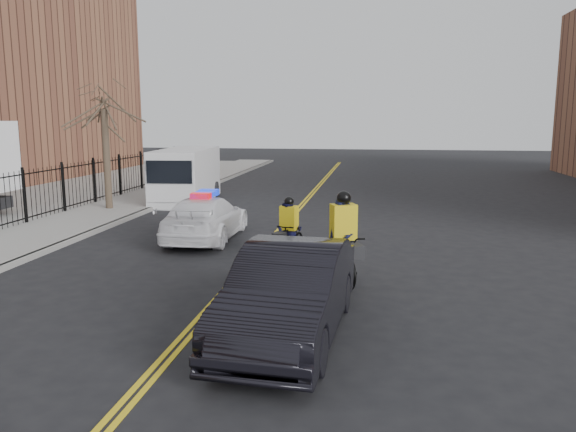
# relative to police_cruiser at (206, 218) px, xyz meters

# --- Properties ---
(ground) EXTENTS (120.00, 120.00, 0.00)m
(ground) POSITION_rel_police_cruiser_xyz_m (2.05, -5.40, -0.69)
(ground) COLOR black
(ground) RESTS_ON ground
(center_line_left) EXTENTS (0.10, 60.00, 0.01)m
(center_line_left) POSITION_rel_police_cruiser_xyz_m (1.97, 2.60, -0.69)
(center_line_left) COLOR gold
(center_line_left) RESTS_ON ground
(center_line_right) EXTENTS (0.10, 60.00, 0.01)m
(center_line_right) POSITION_rel_police_cruiser_xyz_m (2.13, 2.60, -0.69)
(center_line_right) COLOR gold
(center_line_right) RESTS_ON ground
(sidewalk) EXTENTS (3.00, 60.00, 0.15)m
(sidewalk) POSITION_rel_police_cruiser_xyz_m (-5.45, 2.60, -0.62)
(sidewalk) COLOR gray
(sidewalk) RESTS_ON ground
(curb) EXTENTS (0.20, 60.00, 0.15)m
(curb) POSITION_rel_police_cruiser_xyz_m (-3.95, 2.60, -0.62)
(curb) COLOR gray
(curb) RESTS_ON ground
(iron_fence) EXTENTS (0.12, 28.00, 2.00)m
(iron_fence) POSITION_rel_police_cruiser_xyz_m (-6.95, 2.60, 0.31)
(iron_fence) COLOR black
(iron_fence) RESTS_ON ground
(street_tree) EXTENTS (3.20, 3.20, 4.80)m
(street_tree) POSITION_rel_police_cruiser_xyz_m (-5.55, 4.60, 2.84)
(street_tree) COLOR #3A2D22
(street_tree) RESTS_ON sidewalk
(police_cruiser) EXTENTS (2.01, 4.75, 1.53)m
(police_cruiser) POSITION_rel_police_cruiser_xyz_m (0.00, 0.00, 0.00)
(police_cruiser) COLOR white
(police_cruiser) RESTS_ON ground
(dark_sedan) EXTENTS (2.03, 5.01, 1.62)m
(dark_sedan) POSITION_rel_police_cruiser_xyz_m (3.85, -7.53, 0.12)
(dark_sedan) COLOR black
(dark_sedan) RESTS_ON ground
(cargo_van) EXTENTS (2.64, 5.92, 2.41)m
(cargo_van) POSITION_rel_police_cruiser_xyz_m (-3.36, 7.78, 0.49)
(cargo_van) COLOR silver
(cargo_van) RESTS_ON ground
(cyclist_near) EXTENTS (1.54, 2.31, 2.14)m
(cyclist_near) POSITION_rel_police_cruiser_xyz_m (4.56, -3.97, 0.05)
(cyclist_near) COLOR black
(cyclist_near) RESTS_ON ground
(cyclist_far) EXTENTS (0.93, 1.75, 1.71)m
(cyclist_far) POSITION_rel_police_cruiser_xyz_m (2.97, -2.02, -0.02)
(cyclist_far) COLOR black
(cyclist_far) RESTS_ON ground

